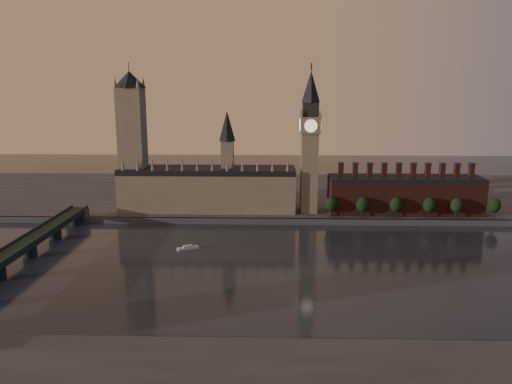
# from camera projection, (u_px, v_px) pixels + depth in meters

# --- Properties ---
(ground) EXTENTS (900.00, 900.00, 0.00)m
(ground) POSITION_uv_depth(u_px,v_px,m) (305.00, 270.00, 262.97)
(ground) COLOR black
(ground) RESTS_ON ground
(north_bank) EXTENTS (900.00, 182.00, 4.00)m
(north_bank) POSITION_uv_depth(u_px,v_px,m) (291.00, 195.00, 436.64)
(north_bank) COLOR #4C4C51
(north_bank) RESTS_ON ground
(palace_of_westminster) EXTENTS (130.00, 30.30, 74.00)m
(palace_of_westminster) POSITION_uv_depth(u_px,v_px,m) (209.00, 187.00, 372.54)
(palace_of_westminster) COLOR #7E7559
(palace_of_westminster) RESTS_ON north_bank
(victoria_tower) EXTENTS (24.00, 24.00, 108.00)m
(victoria_tower) POSITION_uv_depth(u_px,v_px,m) (132.00, 136.00, 366.31)
(victoria_tower) COLOR #7E7559
(victoria_tower) RESTS_ON north_bank
(big_ben) EXTENTS (15.00, 15.00, 107.00)m
(big_ben) POSITION_uv_depth(u_px,v_px,m) (310.00, 141.00, 358.44)
(big_ben) COLOR #7E7559
(big_ben) RESTS_ON north_bank
(chimney_block) EXTENTS (110.00, 25.00, 37.00)m
(chimney_block) POSITION_uv_depth(u_px,v_px,m) (404.00, 194.00, 364.69)
(chimney_block) COLOR #4A241C
(chimney_block) RESTS_ON north_bank
(embankment_tree_0) EXTENTS (8.60, 8.60, 14.88)m
(embankment_tree_0) POSITION_uv_depth(u_px,v_px,m) (331.00, 204.00, 352.69)
(embankment_tree_0) COLOR black
(embankment_tree_0) RESTS_ON north_bank
(embankment_tree_1) EXTENTS (8.60, 8.60, 14.88)m
(embankment_tree_1) POSITION_uv_depth(u_px,v_px,m) (362.00, 205.00, 351.29)
(embankment_tree_1) COLOR black
(embankment_tree_1) RESTS_ON north_bank
(embankment_tree_2) EXTENTS (8.60, 8.60, 14.88)m
(embankment_tree_2) POSITION_uv_depth(u_px,v_px,m) (396.00, 205.00, 350.87)
(embankment_tree_2) COLOR black
(embankment_tree_2) RESTS_ON north_bank
(embankment_tree_3) EXTENTS (8.60, 8.60, 14.88)m
(embankment_tree_3) POSITION_uv_depth(u_px,v_px,m) (429.00, 205.00, 349.76)
(embankment_tree_3) COLOR black
(embankment_tree_3) RESTS_ON north_bank
(embankment_tree_4) EXTENTS (8.60, 8.60, 14.88)m
(embankment_tree_4) POSITION_uv_depth(u_px,v_px,m) (457.00, 205.00, 348.73)
(embankment_tree_4) COLOR black
(embankment_tree_4) RESTS_ON north_bank
(embankment_tree_5) EXTENTS (8.60, 8.60, 14.88)m
(embankment_tree_5) POSITION_uv_depth(u_px,v_px,m) (494.00, 205.00, 349.13)
(embankment_tree_5) COLOR black
(embankment_tree_5) RESTS_ON north_bank
(westminster_bridge) EXTENTS (14.00, 200.00, 11.55)m
(westminster_bridge) POSITION_uv_depth(u_px,v_px,m) (11.00, 256.00, 262.91)
(westminster_bridge) COLOR #1B2A24
(westminster_bridge) RESTS_ON ground
(river_boat) EXTENTS (13.00, 8.61, 2.53)m
(river_boat) POSITION_uv_depth(u_px,v_px,m) (188.00, 248.00, 296.62)
(river_boat) COLOR #BEBEBE
(river_boat) RESTS_ON ground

